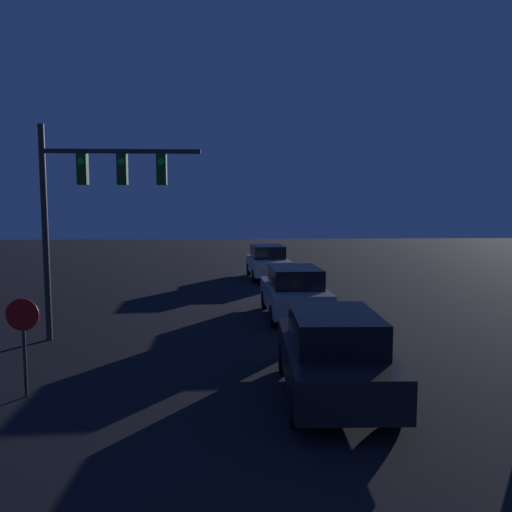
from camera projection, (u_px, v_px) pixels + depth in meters
car_near at (333, 353)px, 10.34m from camera, size 2.15×4.87×1.81m
car_mid at (294, 291)px, 17.82m from camera, size 2.15×4.87×1.81m
car_far at (268, 262)px, 27.33m from camera, size 2.28×4.91×1.81m
traffic_signal_mast at (90, 194)px, 14.44m from camera, size 4.62×0.30×6.28m
stop_sign at (23, 329)px, 10.22m from camera, size 0.67×0.07×2.08m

